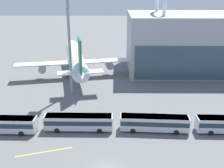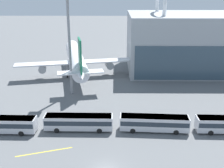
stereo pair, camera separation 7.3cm
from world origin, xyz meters
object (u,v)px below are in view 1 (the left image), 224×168
shuttle_bus_0 (2,124)px  shuttle_bus_1 (79,121)px  floodlight_mast (69,32)px  airliner_at_gate_near (76,59)px  shuttle_bus_2 (154,122)px

shuttle_bus_0 → shuttle_bus_1: size_ratio=1.00×
floodlight_mast → shuttle_bus_0: bearing=-116.8°
airliner_at_gate_near → shuttle_bus_1: 33.75m
shuttle_bus_0 → floodlight_mast: floodlight_mast is taller
airliner_at_gate_near → shuttle_bus_2: airliner_at_gate_near is taller
shuttle_bus_0 → floodlight_mast: bearing=64.3°
shuttle_bus_2 → floodlight_mast: 30.25m
airliner_at_gate_near → shuttle_bus_1: bearing=176.2°
airliner_at_gate_near → shuttle_bus_0: (-9.75, -34.33, -3.55)m
shuttle_bus_1 → floodlight_mast: (-4.12, 19.23, 13.90)m
airliner_at_gate_near → shuttle_bus_2: size_ratio=3.04×
shuttle_bus_0 → shuttle_bus_1: 14.43m
airliner_at_gate_near → shuttle_bus_0: size_ratio=3.06×
shuttle_bus_0 → shuttle_bus_2: size_ratio=0.99×
shuttle_bus_0 → shuttle_bus_1: same height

